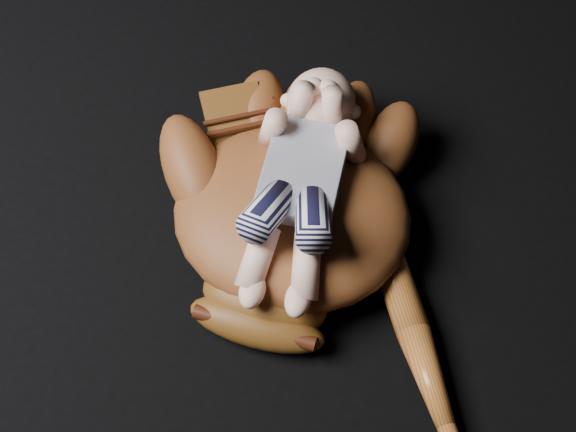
{
  "coord_description": "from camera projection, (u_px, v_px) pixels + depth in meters",
  "views": [
    {
      "loc": [
        0.23,
        -0.53,
        1.09
      ],
      "look_at": [
        -0.04,
        0.08,
        0.08
      ],
      "focal_mm": 55.0,
      "sensor_mm": 36.0,
      "label": 1
    }
  ],
  "objects": [
    {
      "name": "baseball_glove",
      "position": [
        292.0,
        208.0,
        1.22
      ],
      "size": [
        0.47,
        0.53,
        0.15
      ],
      "primitive_type": null,
      "rotation": [
        0.0,
        0.0,
        0.13
      ],
      "color": "#5D2D14",
      "rests_on": "ground"
    },
    {
      "name": "newborn_baby",
      "position": [
        299.0,
        186.0,
        1.18
      ],
      "size": [
        0.25,
        0.4,
        0.15
      ],
      "primitive_type": null,
      "rotation": [
        0.0,
        0.0,
        0.21
      ],
      "color": "beige",
      "rests_on": "baseball_glove"
    },
    {
      "name": "baseball_bat",
      "position": [
        420.0,
        351.0,
        1.16
      ],
      "size": [
        0.34,
        0.43,
        0.05
      ],
      "primitive_type": null,
      "rotation": [
        0.0,
        0.0,
        0.66
      ],
      "color": "#99501D",
      "rests_on": "ground"
    }
  ]
}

